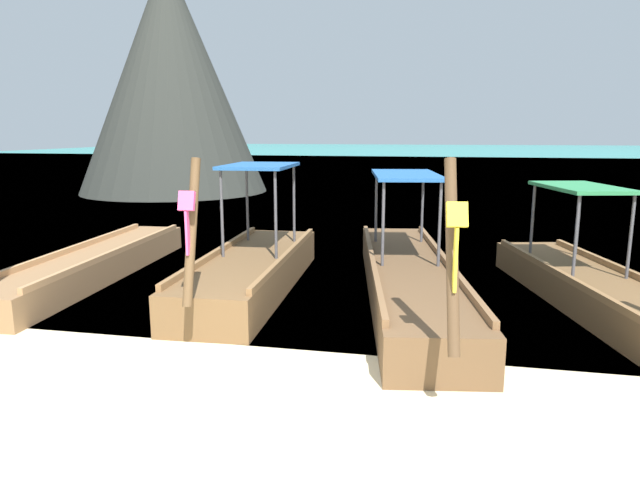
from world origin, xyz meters
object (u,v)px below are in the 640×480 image
longtail_boat_yellow_ribbon (408,277)px  longtail_boat_pink_ribbon (252,269)px  longtail_boat_orange_ribbon (594,287)px  longtail_boat_violet_ribbon (94,265)px  karst_rock (168,81)px

longtail_boat_yellow_ribbon → longtail_boat_pink_ribbon: bearing=-179.8°
longtail_boat_pink_ribbon → longtail_boat_orange_ribbon: longtail_boat_pink_ribbon is taller
longtail_boat_violet_ribbon → longtail_boat_yellow_ribbon: bearing=-1.0°
longtail_boat_pink_ribbon → karst_rock: size_ratio=0.53×
longtail_boat_yellow_ribbon → karst_rock: (-11.63, 15.27, 4.65)m
longtail_boat_yellow_ribbon → longtail_boat_orange_ribbon: bearing=2.4°
longtail_boat_violet_ribbon → karst_rock: 16.89m
longtail_boat_pink_ribbon → longtail_boat_yellow_ribbon: size_ratio=0.75×
longtail_boat_violet_ribbon → karst_rock: bearing=110.7°
longtail_boat_violet_ribbon → longtail_boat_pink_ribbon: size_ratio=1.16×
longtail_boat_yellow_ribbon → karst_rock: 19.75m
longtail_boat_violet_ribbon → longtail_boat_pink_ribbon: (3.17, -0.12, 0.10)m
longtail_boat_violet_ribbon → karst_rock: size_ratio=0.61×
longtail_boat_orange_ribbon → longtail_boat_violet_ribbon: bearing=-179.9°
longtail_boat_pink_ribbon → longtail_boat_orange_ribbon: (5.62, 0.13, -0.05)m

